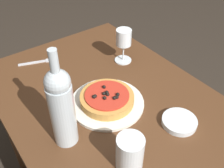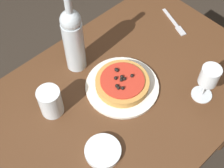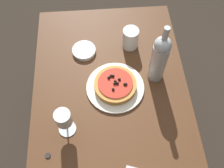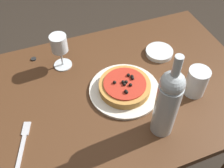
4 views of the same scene
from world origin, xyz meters
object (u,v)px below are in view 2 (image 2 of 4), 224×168
(dining_table, at_px, (126,105))
(wine_glass, at_px, (209,77))
(pizza, at_px, (122,83))
(wine_bottle, at_px, (73,39))
(dinner_plate, at_px, (122,86))
(fork, at_px, (175,23))
(water_cup, at_px, (50,102))
(side_bowl, at_px, (103,151))

(dining_table, distance_m, wine_glass, 0.37)
(pizza, xyz_separation_m, wine_bottle, (-0.06, 0.21, 0.12))
(pizza, bearing_deg, dinner_plate, -46.16)
(wine_bottle, bearing_deg, pizza, -74.57)
(dining_table, bearing_deg, dinner_plate, 105.02)
(wine_glass, distance_m, fork, 0.41)
(pizza, distance_m, water_cup, 0.28)
(wine_bottle, distance_m, fork, 0.52)
(dinner_plate, distance_m, fork, 0.43)
(wine_glass, bearing_deg, fork, 55.52)
(pizza, relative_size, wine_bottle, 0.59)
(fork, bearing_deg, dining_table, -55.69)
(dining_table, xyz_separation_m, side_bowl, (-0.24, -0.13, 0.13))
(wine_bottle, xyz_separation_m, side_bowl, (-0.18, -0.36, -0.14))
(dining_table, bearing_deg, water_cup, 154.89)
(side_bowl, bearing_deg, pizza, 32.39)
(pizza, height_order, side_bowl, pizza)
(dining_table, relative_size, fork, 6.22)
(pizza, distance_m, fork, 0.43)
(dinner_plate, xyz_separation_m, pizza, (-0.00, 0.00, 0.02))
(dining_table, height_order, dinner_plate, dinner_plate)
(side_bowl, bearing_deg, wine_glass, -11.06)
(dining_table, bearing_deg, wine_bottle, 105.40)
(pizza, bearing_deg, dining_table, -74.84)
(wine_bottle, distance_m, side_bowl, 0.43)
(wine_bottle, relative_size, water_cup, 2.96)
(dining_table, distance_m, dinner_plate, 0.12)
(wine_glass, distance_m, side_bowl, 0.46)
(dining_table, bearing_deg, side_bowl, -152.50)
(dinner_plate, bearing_deg, side_bowl, -147.63)
(pizza, relative_size, wine_glass, 1.28)
(dinner_plate, bearing_deg, pizza, 133.84)
(pizza, relative_size, side_bowl, 1.65)
(water_cup, relative_size, side_bowl, 0.95)
(pizza, xyz_separation_m, water_cup, (-0.26, 0.10, 0.03))
(wine_bottle, relative_size, side_bowl, 2.82)
(side_bowl, height_order, fork, side_bowl)
(dining_table, distance_m, fork, 0.44)
(wine_glass, relative_size, side_bowl, 1.29)
(water_cup, xyz_separation_m, fork, (0.68, -0.02, -0.06))
(pizza, distance_m, wine_glass, 0.32)
(pizza, bearing_deg, fork, 11.65)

